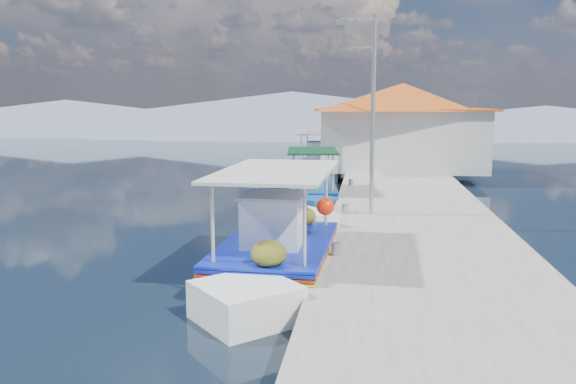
# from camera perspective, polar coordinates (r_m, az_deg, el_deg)

# --- Properties ---
(ground) EXTENTS (160.00, 160.00, 0.00)m
(ground) POSITION_cam_1_polar(r_m,az_deg,el_deg) (16.81, -7.76, -4.75)
(ground) COLOR black
(ground) RESTS_ON ground
(quay) EXTENTS (5.00, 44.00, 0.50)m
(quay) POSITION_cam_1_polar(r_m,az_deg,el_deg) (22.07, 11.54, -0.91)
(quay) COLOR #ACA9A1
(quay) RESTS_ON ground
(bollards) EXTENTS (0.20, 17.20, 0.30)m
(bollards) POSITION_cam_1_polar(r_m,az_deg,el_deg) (21.23, 6.03, -0.07)
(bollards) COLOR #A5A8AD
(bollards) RESTS_ON quay
(main_caique) EXTENTS (2.57, 8.22, 2.71)m
(main_caique) POSITION_cam_1_polar(r_m,az_deg,el_deg) (13.40, -1.06, -5.90)
(main_caique) COLOR white
(main_caique) RESTS_ON ground
(caique_green_canopy) EXTENTS (2.33, 6.19, 2.33)m
(caique_green_canopy) POSITION_cam_1_polar(r_m,az_deg,el_deg) (22.69, 2.44, -0.21)
(caique_green_canopy) COLOR #164E88
(caique_green_canopy) RESTS_ON ground
(caique_blue_hull) EXTENTS (2.41, 7.18, 1.28)m
(caique_blue_hull) POSITION_cam_1_polar(r_m,az_deg,el_deg) (26.78, -1.04, 1.19)
(caique_blue_hull) COLOR #164E88
(caique_blue_hull) RESTS_ON ground
(caique_far) EXTENTS (2.30, 7.43, 2.60)m
(caique_far) POSITION_cam_1_polar(r_m,az_deg,el_deg) (31.11, 3.17, 2.51)
(caique_far) COLOR white
(caique_far) RESTS_ON ground
(harbor_building) EXTENTS (10.49, 10.49, 4.40)m
(harbor_building) POSITION_cam_1_polar(r_m,az_deg,el_deg) (30.78, 11.23, 6.57)
(harbor_building) COLOR white
(harbor_building) RESTS_ON quay
(lamp_post_near) EXTENTS (1.21, 0.14, 6.00)m
(lamp_post_near) POSITION_cam_1_polar(r_m,az_deg,el_deg) (17.71, 8.14, 8.52)
(lamp_post_near) COLOR #A5A8AD
(lamp_post_near) RESTS_ON quay
(lamp_post_far) EXTENTS (1.21, 0.14, 6.00)m
(lamp_post_far) POSITION_cam_1_polar(r_m,az_deg,el_deg) (26.71, 8.11, 8.63)
(lamp_post_far) COLOR #A5A8AD
(lamp_post_far) RESTS_ON quay
(mountain_ridge) EXTENTS (171.40, 96.00, 5.50)m
(mountain_ridge) POSITION_cam_1_polar(r_m,az_deg,el_deg) (71.76, 9.69, 7.28)
(mountain_ridge) COLOR slate
(mountain_ridge) RESTS_ON ground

